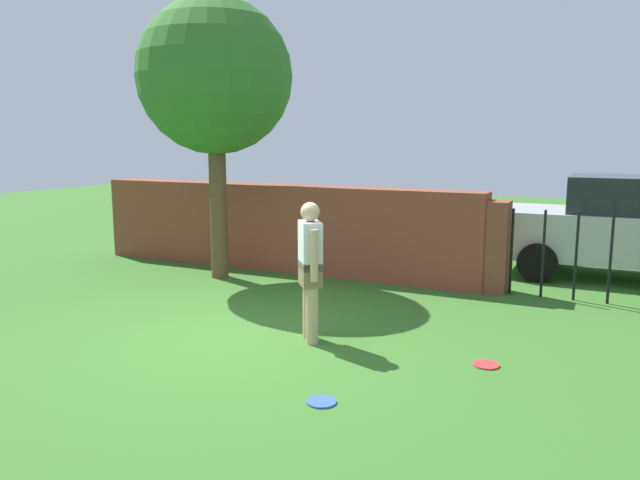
# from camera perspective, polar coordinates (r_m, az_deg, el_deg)

# --- Properties ---
(ground_plane) EXTENTS (40.00, 40.00, 0.00)m
(ground_plane) POSITION_cam_1_polar(r_m,az_deg,el_deg) (7.40, -7.31, -8.97)
(ground_plane) COLOR #336623
(brick_wall) EXTENTS (7.32, 0.50, 1.52)m
(brick_wall) POSITION_cam_1_polar(r_m,az_deg,el_deg) (10.93, -3.92, 1.17)
(brick_wall) COLOR brown
(brick_wall) RESTS_ON ground
(tree) EXTENTS (2.51, 2.51, 4.58)m
(tree) POSITION_cam_1_polar(r_m,az_deg,el_deg) (10.36, -9.77, 14.67)
(tree) COLOR brown
(tree) RESTS_ON ground
(person) EXTENTS (0.39, 0.45, 1.62)m
(person) POSITION_cam_1_polar(r_m,az_deg,el_deg) (6.99, -0.92, -2.35)
(person) COLOR tan
(person) RESTS_ON ground
(fence_gate) EXTENTS (3.23, 0.44, 1.40)m
(fence_gate) POSITION_cam_1_polar(r_m,az_deg,el_deg) (9.54, 24.12, -1.22)
(fence_gate) COLOR brown
(fence_gate) RESTS_ON ground
(car) EXTENTS (4.21, 1.93, 1.72)m
(car) POSITION_cam_1_polar(r_m,az_deg,el_deg) (11.36, 27.10, 0.97)
(car) COLOR #B7B7BC
(car) RESTS_ON ground
(frisbee_blue) EXTENTS (0.27, 0.27, 0.02)m
(frisbee_blue) POSITION_cam_1_polar(r_m,az_deg,el_deg) (5.63, 0.14, -14.83)
(frisbee_blue) COLOR blue
(frisbee_blue) RESTS_ON ground
(frisbee_red) EXTENTS (0.27, 0.27, 0.02)m
(frisbee_red) POSITION_cam_1_polar(r_m,az_deg,el_deg) (6.69, 15.22, -11.16)
(frisbee_red) COLOR red
(frisbee_red) RESTS_ON ground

